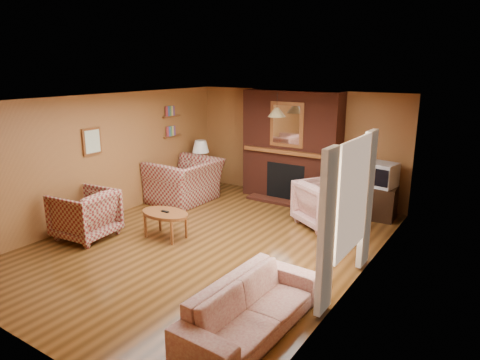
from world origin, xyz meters
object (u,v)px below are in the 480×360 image
Objects in this scene: floral_armchair at (325,204)px; table_lamp at (201,153)px; crt_tv at (382,175)px; fireplace at (291,147)px; coffee_table at (165,215)px; plaid_loveseat at (185,181)px; side_table at (201,179)px; plaid_armchair at (85,214)px; tv_stand at (380,202)px; floral_sofa at (252,307)px.

floral_armchair is 3.49m from table_lamp.
table_lamp reaches higher than crt_tv.
fireplace is 2.57× the size of floral_armchair.
table_lamp reaches higher than coffee_table.
crt_tv is (2.05, -0.19, -0.30)m from fireplace.
plaid_loveseat is 0.95m from side_table.
plaid_loveseat is at bearing 172.06° from plaid_armchair.
crt_tv is (2.82, 3.02, 0.47)m from coffee_table.
table_lamp is at bearing 0.00° from side_table.
tv_stand is (2.05, -0.18, -0.86)m from fireplace.
plaid_armchair is 1.61× the size of crt_tv.
plaid_loveseat is 4.97m from floral_sofa.
plaid_loveseat is at bearing -74.34° from table_lamp.
tv_stand is (3.90, 1.24, -0.14)m from plaid_loveseat.
floral_sofa is at bearing -91.91° from crt_tv.
table_lamp is (-1.33, 2.68, 0.50)m from coffee_table.
fireplace is at bearing 14.29° from table_lamp.
plaid_loveseat is 2.47× the size of crt_tv.
plaid_loveseat is (-1.85, -1.43, -0.72)m from fireplace.
coffee_table is 3.03m from table_lamp.
side_table is at bearing -175.26° from crt_tv.
coffee_table is (-2.67, 1.47, 0.12)m from floral_sofa.
table_lamp reaches higher than floral_armchair.
fireplace reaches higher than coffee_table.
coffee_table is at bearing -103.53° from fireplace.
crt_tv is at bearing -93.95° from tv_stand.
table_lamp reaches higher than side_table.
side_table is 4.21m from crt_tv.
plaid_armchair is at bearing -2.03° from plaid_loveseat.
crt_tv reaches higher than tv_stand.
table_lamp is at bearing 116.36° from coffee_table.
plaid_loveseat is 4.10m from tv_stand.
floral_sofa is (1.90, -4.68, -0.89)m from fireplace.
floral_sofa is 5.76m from side_table.
table_lamp is at bearing -179.13° from tv_stand.
floral_armchair reaches higher than coffee_table.
plaid_loveseat is at bearing 37.06° from floral_armchair.
floral_sofa is (3.75, -3.26, -0.17)m from plaid_loveseat.
floral_armchair is (3.15, 0.29, -0.04)m from plaid_loveseat.
floral_sofa is at bearing -95.86° from tv_stand.
crt_tv reaches higher than floral_sofa.
table_lamp is 1.14× the size of crt_tv.
plaid_armchair is (-0.10, -2.53, -0.04)m from plaid_loveseat.
tv_stand is (2.82, 3.03, -0.09)m from coffee_table.
plaid_loveseat is at bearing 50.88° from floral_sofa.
plaid_loveseat is at bearing -162.41° from crt_tv.
fireplace is 2.35m from side_table.
plaid_armchair is at bearing -116.24° from fireplace.
floral_sofa is 3.01× the size of table_lamp.
crt_tv is (0.15, 4.49, 0.59)m from floral_sofa.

